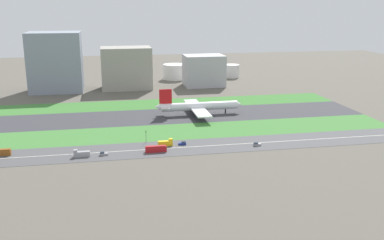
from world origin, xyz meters
The scene contains 20 objects.
ground_plane centered at (0.00, 0.00, 0.00)m, with size 800.00×800.00×0.00m, color #5B564C.
runway centered at (0.00, 0.00, 0.05)m, with size 280.00×46.00×0.10m, color #38383D.
grass_median_north centered at (0.00, 41.00, 0.05)m, with size 280.00×36.00×0.10m, color #3D7A33.
grass_median_south centered at (0.00, -41.00, 0.05)m, with size 280.00×36.00×0.10m, color #427F38.
highway centered at (0.00, -73.00, 0.05)m, with size 280.00×28.00×0.10m, color #4C4C4F.
highway_centerline centered at (0.00, -73.00, 0.11)m, with size 266.00×0.50×0.01m, color silver.
airliner centered at (19.62, 0.00, 6.23)m, with size 65.00×56.00×19.70m.
truck_0 centered at (-59.38, -78.00, 1.67)m, with size 8.40×2.50×4.00m.
car_2 centered at (-3.10, -68.00, 0.92)m, with size 4.40×1.80×2.00m.
car_1 centered at (38.25, -78.00, 0.92)m, with size 4.40×1.80×2.00m.
car_0 centered at (-47.91, -78.00, 0.92)m, with size 4.40×1.80×2.00m.
bus_0 centered at (-19.66, -78.00, 1.82)m, with size 11.60×2.50×3.50m.
truck_1 centered at (-12.92, -68.00, 1.67)m, with size 8.40×2.50×4.00m.
traffic_light centered at (-23.41, -60.01, 4.29)m, with size 0.36×0.50×7.20m.
terminal_building centered at (-90.00, 114.00, 27.08)m, with size 47.15×37.39×54.16m, color gray.
hangar_building centered at (-25.75, 114.00, 19.68)m, with size 46.78×30.54×39.37m, color #9E998E.
office_tower centered at (49.57, 114.00, 15.15)m, with size 38.69×28.71×30.30m, color #B2B2B7.
fuel_tank_west centered at (27.49, 159.00, 8.02)m, with size 25.02×25.02×16.04m, color silver.
fuel_tank_centre centered at (64.06, 159.00, 7.49)m, with size 17.92×17.92×14.97m, color silver.
fuel_tank_east centered at (90.89, 159.00, 7.05)m, with size 17.09×17.09×14.10m, color silver.
Camera 1 is at (-43.66, -305.28, 78.50)m, focal length 41.04 mm.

